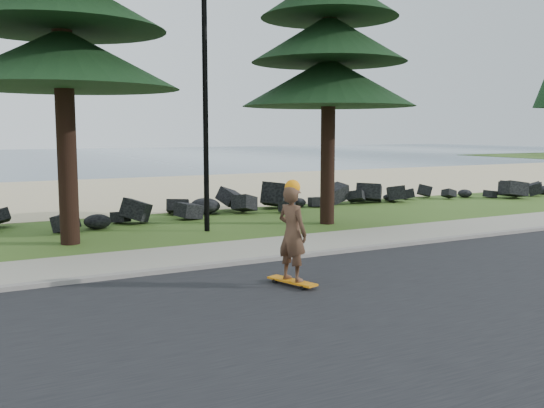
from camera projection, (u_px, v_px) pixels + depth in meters
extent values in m
plane|color=#38581B|center=(262.00, 252.00, 13.13)|extent=(160.00, 160.00, 0.00)
cube|color=black|center=(397.00, 304.00, 9.19)|extent=(160.00, 7.00, 0.02)
cube|color=gray|center=(282.00, 258.00, 12.34)|extent=(160.00, 0.20, 0.10)
cube|color=gray|center=(258.00, 249.00, 13.30)|extent=(160.00, 2.00, 0.08)
cube|color=#D2BF8C|center=(108.00, 192.00, 25.85)|extent=(160.00, 15.00, 0.01)
cube|color=#30475C|center=(20.00, 158.00, 57.85)|extent=(160.00, 58.00, 0.01)
cylinder|color=black|center=(329.00, 6.00, 16.49)|extent=(0.40, 0.40, 12.00)
cylinder|color=black|center=(205.00, 77.00, 15.46)|extent=(0.14, 0.14, 8.00)
cube|color=orange|center=(292.00, 281.00, 10.25)|extent=(0.52, 0.99, 0.03)
imported|color=#4E3323|center=(292.00, 233.00, 10.15)|extent=(0.54, 0.68, 1.61)
sphere|color=orange|center=(292.00, 187.00, 10.05)|extent=(0.26, 0.26, 0.26)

